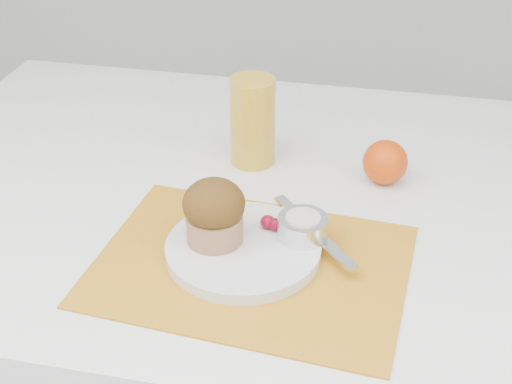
% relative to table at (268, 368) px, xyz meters
% --- Properties ---
extents(table, '(1.20, 0.80, 0.75)m').
position_rel_table_xyz_m(table, '(0.00, 0.00, 0.00)').
color(table, white).
rests_on(table, ground).
extents(placemat, '(0.41, 0.32, 0.00)m').
position_rel_table_xyz_m(placemat, '(0.01, -0.19, 0.38)').
color(placemat, orange).
rests_on(placemat, table).
extents(plate, '(0.20, 0.20, 0.02)m').
position_rel_table_xyz_m(plate, '(-0.00, -0.17, 0.39)').
color(plate, silver).
rests_on(plate, placemat).
extents(ramekin, '(0.08, 0.08, 0.03)m').
position_rel_table_xyz_m(ramekin, '(0.07, -0.13, 0.41)').
color(ramekin, silver).
rests_on(ramekin, plate).
extents(cream, '(0.05, 0.05, 0.01)m').
position_rel_table_xyz_m(cream, '(0.07, -0.13, 0.42)').
color(cream, beige).
rests_on(cream, ramekin).
extents(raspberry_near, '(0.02, 0.02, 0.02)m').
position_rel_table_xyz_m(raspberry_near, '(0.02, -0.12, 0.40)').
color(raspberry_near, '#620216').
rests_on(raspberry_near, plate).
extents(raspberry_far, '(0.02, 0.02, 0.02)m').
position_rel_table_xyz_m(raspberry_far, '(0.03, -0.13, 0.40)').
color(raspberry_far, '#5B0213').
rests_on(raspberry_far, plate).
extents(butter_knife, '(0.13, 0.15, 0.00)m').
position_rel_table_xyz_m(butter_knife, '(0.08, -0.12, 0.40)').
color(butter_knife, silver).
rests_on(butter_knife, plate).
extents(orange, '(0.07, 0.07, 0.07)m').
position_rel_table_xyz_m(orange, '(0.16, 0.06, 0.41)').
color(orange, '#E14507').
rests_on(orange, table).
extents(juice_glass, '(0.07, 0.07, 0.14)m').
position_rel_table_xyz_m(juice_glass, '(-0.04, 0.08, 0.45)').
color(juice_glass, gold).
rests_on(juice_glass, table).
extents(muffin, '(0.09, 0.09, 0.09)m').
position_rel_table_xyz_m(muffin, '(-0.04, -0.17, 0.44)').
color(muffin, '#AD7C53').
rests_on(muffin, plate).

